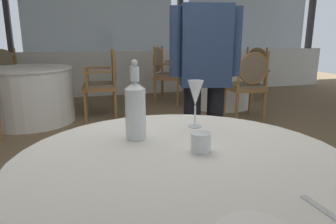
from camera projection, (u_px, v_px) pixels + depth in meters
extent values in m
plane|color=#756047|center=(150.00, 194.00, 2.28)|extent=(13.90, 13.90, 0.00)
cube|color=silver|center=(103.00, 73.00, 5.91)|extent=(9.97, 0.12, 0.85)
cube|color=silver|center=(99.00, 0.00, 5.60)|extent=(2.75, 0.02, 1.83)
cube|color=silver|center=(250.00, 5.00, 6.45)|extent=(2.75, 0.02, 1.83)
cube|color=#333338|center=(180.00, 2.00, 6.01)|extent=(0.08, 0.14, 1.83)
cube|color=#333338|center=(312.00, 6.00, 6.86)|extent=(0.08, 0.14, 1.83)
cylinder|color=silver|center=(182.00, 160.00, 1.08)|extent=(1.20, 1.20, 0.02)
cube|color=silver|center=(329.00, 214.00, 0.74)|extent=(0.02, 0.18, 0.00)
cylinder|color=white|center=(136.00, 114.00, 1.25)|extent=(0.08, 0.08, 0.21)
cone|color=white|center=(135.00, 85.00, 1.23)|extent=(0.08, 0.08, 0.03)
cylinder|color=white|center=(134.00, 74.00, 1.21)|extent=(0.04, 0.04, 0.06)
sphere|color=silver|center=(134.00, 63.00, 1.20)|extent=(0.03, 0.03, 0.03)
cylinder|color=white|center=(195.00, 126.00, 1.44)|extent=(0.06, 0.06, 0.00)
cylinder|color=white|center=(195.00, 116.00, 1.43)|extent=(0.01, 0.01, 0.10)
cone|color=white|center=(195.00, 93.00, 1.40)|extent=(0.07, 0.07, 0.12)
cylinder|color=white|center=(201.00, 142.00, 1.13)|extent=(0.07, 0.07, 0.07)
cylinder|color=silver|center=(26.00, 69.00, 4.00)|extent=(1.17, 1.17, 0.02)
cylinder|color=silver|center=(30.00, 96.00, 4.09)|extent=(1.13, 1.13, 0.71)
cube|color=olive|center=(100.00, 88.00, 4.26)|extent=(0.49, 0.49, 0.05)
cube|color=#75664C|center=(100.00, 84.00, 4.25)|extent=(0.45, 0.45, 0.04)
cylinder|color=olive|center=(85.00, 108.00, 4.09)|extent=(0.04, 0.04, 0.41)
cylinder|color=olive|center=(87.00, 101.00, 4.47)|extent=(0.04, 0.04, 0.41)
cylinder|color=olive|center=(116.00, 106.00, 4.17)|extent=(0.04, 0.04, 0.41)
cylinder|color=olive|center=(114.00, 100.00, 4.55)|extent=(0.04, 0.04, 0.41)
cylinder|color=olive|center=(114.00, 69.00, 4.05)|extent=(0.04, 0.04, 0.49)
cylinder|color=olive|center=(113.00, 66.00, 4.43)|extent=(0.04, 0.04, 0.49)
ellipsoid|color=#75664C|center=(114.00, 66.00, 4.23)|extent=(0.08, 0.39, 0.42)
torus|color=olive|center=(114.00, 66.00, 4.23)|extent=(0.06, 0.43, 0.43)
cube|color=olive|center=(97.00, 72.00, 3.96)|extent=(0.37, 0.06, 0.03)
cylinder|color=olive|center=(86.00, 81.00, 3.96)|extent=(0.03, 0.03, 0.22)
cube|color=olive|center=(97.00, 68.00, 4.43)|extent=(0.37, 0.06, 0.03)
cylinder|color=olive|center=(88.00, 76.00, 4.43)|extent=(0.03, 0.03, 0.22)
cube|color=olive|center=(8.00, 83.00, 4.73)|extent=(0.62, 0.62, 0.05)
cube|color=#75664C|center=(8.00, 80.00, 4.72)|extent=(0.57, 0.57, 0.04)
cylinder|color=olive|center=(28.00, 98.00, 4.78)|extent=(0.04, 0.04, 0.40)
cylinder|color=olive|center=(0.00, 101.00, 4.51)|extent=(0.04, 0.04, 0.40)
cylinder|color=olive|center=(19.00, 94.00, 5.06)|extent=(0.04, 0.04, 0.40)
cylinder|color=olive|center=(16.00, 64.00, 4.94)|extent=(0.04, 0.04, 0.50)
ellipsoid|color=#75664C|center=(2.00, 63.00, 4.81)|extent=(0.37, 0.22, 0.42)
torus|color=olive|center=(2.00, 63.00, 4.81)|extent=(0.40, 0.22, 0.43)
cube|color=olive|center=(24.00, 66.00, 4.82)|extent=(0.19, 0.35, 0.03)
cylinder|color=olive|center=(28.00, 74.00, 4.75)|extent=(0.03, 0.03, 0.22)
cylinder|color=silver|center=(221.00, 62.00, 4.96)|extent=(1.06, 1.06, 0.02)
cylinder|color=silver|center=(220.00, 84.00, 5.05)|extent=(1.03, 1.03, 0.71)
cube|color=olive|center=(245.00, 88.00, 4.21)|extent=(0.49, 0.49, 0.05)
cube|color=#75664C|center=(245.00, 85.00, 4.20)|extent=(0.45, 0.45, 0.04)
cylinder|color=olive|center=(225.00, 102.00, 4.41)|extent=(0.04, 0.04, 0.41)
cylinder|color=olive|center=(250.00, 101.00, 4.50)|extent=(0.04, 0.04, 0.41)
cylinder|color=olive|center=(237.00, 109.00, 4.03)|extent=(0.04, 0.04, 0.41)
cylinder|color=olive|center=(264.00, 107.00, 4.12)|extent=(0.04, 0.04, 0.41)
cylinder|color=olive|center=(239.00, 71.00, 3.91)|extent=(0.04, 0.04, 0.48)
cylinder|color=olive|center=(267.00, 70.00, 4.00)|extent=(0.04, 0.04, 0.48)
ellipsoid|color=#75664C|center=(254.00, 69.00, 3.94)|extent=(0.39, 0.07, 0.41)
torus|color=olive|center=(254.00, 69.00, 3.94)|extent=(0.42, 0.06, 0.42)
cube|color=olive|center=(228.00, 71.00, 4.11)|extent=(0.06, 0.37, 0.03)
cylinder|color=olive|center=(223.00, 77.00, 4.27)|extent=(0.03, 0.03, 0.22)
cube|color=olive|center=(262.00, 70.00, 4.22)|extent=(0.06, 0.37, 0.03)
cylinder|color=olive|center=(256.00, 76.00, 4.38)|extent=(0.03, 0.03, 0.22)
cube|color=olive|center=(249.00, 76.00, 5.61)|extent=(0.62, 0.62, 0.05)
cube|color=#75664C|center=(250.00, 73.00, 5.60)|extent=(0.57, 0.57, 0.04)
cylinder|color=olive|center=(252.00, 90.00, 5.39)|extent=(0.04, 0.04, 0.40)
cylinder|color=olive|center=(233.00, 88.00, 5.68)|extent=(0.04, 0.04, 0.40)
cylinder|color=olive|center=(264.00, 88.00, 5.66)|extent=(0.04, 0.04, 0.40)
cylinder|color=olive|center=(245.00, 85.00, 5.94)|extent=(0.04, 0.04, 0.40)
cylinder|color=olive|center=(266.00, 61.00, 5.54)|extent=(0.04, 0.04, 0.48)
cylinder|color=olive|center=(247.00, 60.00, 5.82)|extent=(0.04, 0.04, 0.48)
ellipsoid|color=#75664C|center=(257.00, 59.00, 5.68)|extent=(0.22, 0.37, 0.41)
torus|color=olive|center=(257.00, 59.00, 5.68)|extent=(0.22, 0.39, 0.42)
cube|color=olive|center=(262.00, 63.00, 5.36)|extent=(0.34, 0.20, 0.03)
cylinder|color=olive|center=(257.00, 70.00, 5.29)|extent=(0.03, 0.03, 0.22)
cube|color=olive|center=(238.00, 61.00, 5.71)|extent=(0.34, 0.20, 0.03)
cylinder|color=olive|center=(233.00, 68.00, 5.65)|extent=(0.03, 0.03, 0.22)
cube|color=olive|center=(170.00, 77.00, 5.28)|extent=(0.64, 0.64, 0.05)
cube|color=#75664C|center=(170.00, 75.00, 5.27)|extent=(0.59, 0.59, 0.04)
cylinder|color=olive|center=(184.00, 89.00, 5.46)|extent=(0.04, 0.04, 0.42)
cylinder|color=olive|center=(178.00, 93.00, 5.09)|extent=(0.04, 0.04, 0.42)
cylinder|color=olive|center=(162.00, 88.00, 5.58)|extent=(0.04, 0.04, 0.42)
cylinder|color=olive|center=(155.00, 92.00, 5.21)|extent=(0.04, 0.04, 0.42)
cylinder|color=olive|center=(162.00, 60.00, 5.45)|extent=(0.04, 0.04, 0.49)
cylinder|color=olive|center=(155.00, 62.00, 5.08)|extent=(0.04, 0.04, 0.49)
ellipsoid|color=#75664C|center=(158.00, 60.00, 5.27)|extent=(0.26, 0.35, 0.42)
torus|color=olive|center=(158.00, 60.00, 5.27)|extent=(0.26, 0.38, 0.43)
cube|color=olive|center=(175.00, 62.00, 5.44)|extent=(0.33, 0.23, 0.03)
cylinder|color=olive|center=(182.00, 68.00, 5.43)|extent=(0.03, 0.03, 0.22)
cube|color=olive|center=(166.00, 64.00, 4.98)|extent=(0.33, 0.23, 0.03)
cylinder|color=olive|center=(175.00, 71.00, 4.97)|extent=(0.03, 0.03, 0.22)
cylinder|color=black|center=(214.00, 135.00, 2.41)|extent=(0.13, 0.13, 0.78)
cylinder|color=black|center=(192.00, 135.00, 2.39)|extent=(0.13, 0.13, 0.78)
cube|color=#334770|center=(206.00, 46.00, 2.23)|extent=(0.39, 0.27, 0.59)
cylinder|color=#334770|center=(235.00, 42.00, 2.24)|extent=(0.09, 0.09, 0.50)
cylinder|color=#334770|center=(176.00, 42.00, 2.21)|extent=(0.09, 0.09, 0.50)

